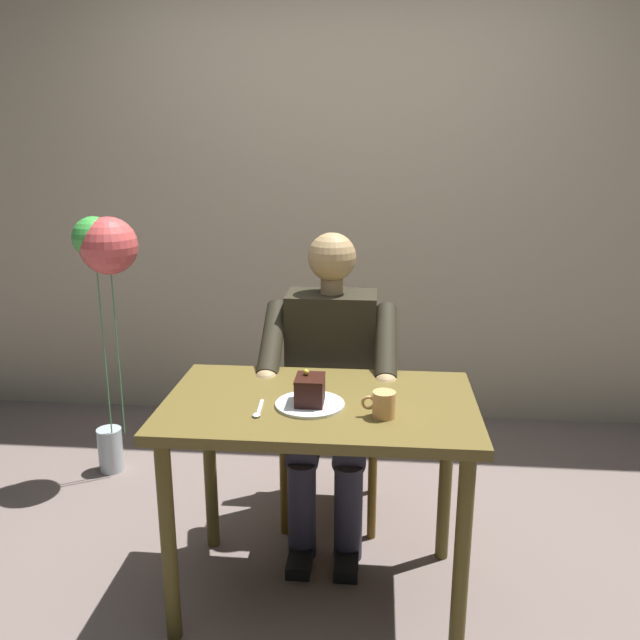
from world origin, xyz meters
TOP-DOWN VIEW (x-y plane):
  - ground_plane at (0.00, 0.00)m, footprint 14.00×14.00m
  - cafe_rear_panel at (0.00, -1.69)m, footprint 6.40×0.12m
  - dining_table at (0.00, 0.00)m, footprint 1.03×0.64m
  - chair at (0.00, -0.62)m, footprint 0.42×0.42m
  - seated_person at (0.00, -0.45)m, footprint 0.53×0.58m
  - dessert_plate at (0.03, 0.05)m, footprint 0.23×0.23m
  - cake_slice at (0.03, 0.05)m, footprint 0.09×0.11m
  - coffee_cup at (-0.21, 0.11)m, footprint 0.11×0.07m
  - dessert_spoon at (0.19, 0.11)m, footprint 0.03×0.14m
  - balloon_display at (1.05, -0.79)m, footprint 0.29×0.26m

SIDE VIEW (x-z plane):
  - ground_plane at x=0.00m, z-range 0.00..0.00m
  - chair at x=0.00m, z-range 0.04..0.93m
  - seated_person at x=0.00m, z-range 0.02..1.26m
  - dining_table at x=0.00m, z-range 0.27..1.02m
  - dessert_spoon at x=0.19m, z-range 0.75..0.76m
  - dessert_plate at x=0.03m, z-range 0.75..0.76m
  - coffee_cup at x=-0.21m, z-range 0.75..0.84m
  - cake_slice at x=0.03m, z-range 0.75..0.86m
  - balloon_display at x=1.05m, z-range 0.39..1.65m
  - cafe_rear_panel at x=0.00m, z-range 0.00..3.00m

